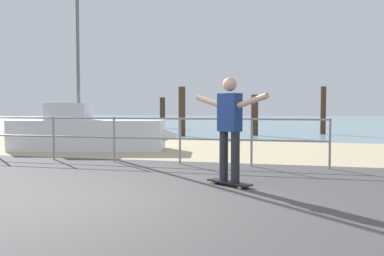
# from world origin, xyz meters

# --- Properties ---
(ground_plane) EXTENTS (24.00, 10.00, 0.04)m
(ground_plane) POSITION_xyz_m (0.00, -1.00, 0.00)
(ground_plane) COLOR #474444
(ground_plane) RESTS_ON ground
(beach_strip) EXTENTS (24.00, 6.00, 0.04)m
(beach_strip) POSITION_xyz_m (0.00, 7.00, 0.00)
(beach_strip) COLOR tan
(beach_strip) RESTS_ON ground
(sea_surface) EXTENTS (72.00, 50.00, 0.04)m
(sea_surface) POSITION_xyz_m (0.00, 35.00, 0.00)
(sea_surface) COLOR #75939E
(sea_surface) RESTS_ON ground
(railing_fence) EXTENTS (9.47, 0.05, 1.05)m
(railing_fence) POSITION_xyz_m (-1.48, 3.60, 0.70)
(railing_fence) COLOR gray
(railing_fence) RESTS_ON ground
(sailboat) EXTENTS (5.07, 2.26, 5.56)m
(sailboat) POSITION_xyz_m (-3.19, 5.91, 0.52)
(sailboat) COLOR silver
(sailboat) RESTS_ON ground
(skateboard) EXTENTS (0.78, 0.60, 0.08)m
(skateboard) POSITION_xyz_m (1.51, 1.41, 0.07)
(skateboard) COLOR black
(skateboard) RESTS_ON ground
(skateboarder) EXTENTS (1.27, 0.85, 1.65)m
(skateboarder) POSITION_xyz_m (1.51, 1.41, 1.02)
(skateboarder) COLOR #26262B
(skateboarder) RESTS_ON skateboard
(groyne_post_0) EXTENTS (0.33, 0.33, 1.92)m
(groyne_post_0) POSITION_xyz_m (-5.26, 18.79, 0.96)
(groyne_post_0) COLOR #422D1E
(groyne_post_0) RESTS_ON ground
(groyne_post_1) EXTENTS (0.30, 0.30, 2.20)m
(groyne_post_1) POSITION_xyz_m (-2.17, 12.08, 1.10)
(groyne_post_1) COLOR #422D1E
(groyne_post_1) RESTS_ON ground
(groyne_post_2) EXTENTS (0.32, 0.32, 1.86)m
(groyne_post_2) POSITION_xyz_m (0.91, 13.24, 0.93)
(groyne_post_2) COLOR #422D1E
(groyne_post_2) RESTS_ON ground
(groyne_post_3) EXTENTS (0.26, 0.26, 2.28)m
(groyne_post_3) POSITION_xyz_m (4.00, 14.92, 1.14)
(groyne_post_3) COLOR #422D1E
(groyne_post_3) RESTS_ON ground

